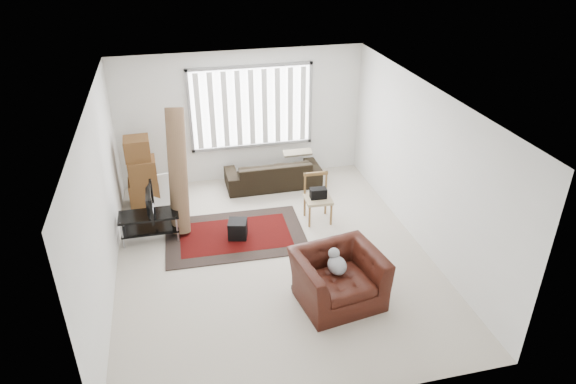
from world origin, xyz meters
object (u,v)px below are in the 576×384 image
sofa (273,169)px  side_chair (318,196)px  tv_stand (149,221)px  armchair (338,275)px  moving_boxes (142,175)px

sofa → side_chair: 1.61m
tv_stand → sofa: (2.47, 1.48, 0.01)m
side_chair → armchair: size_ratio=0.66×
tv_stand → armchair: (2.64, -2.27, 0.08)m
armchair → sofa: bearing=83.5°
sofa → armchair: bearing=92.3°
tv_stand → armchair: bearing=-40.8°
sofa → tv_stand: bearing=30.7°
moving_boxes → tv_stand: bearing=-85.5°
tv_stand → moving_boxes: 1.31m
sofa → moving_boxes: bearing=4.3°
sofa → side_chair: side_chair is taller
tv_stand → armchair: armchair is taller
tv_stand → sofa: bearing=30.9°
tv_stand → moving_boxes: moving_boxes is taller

